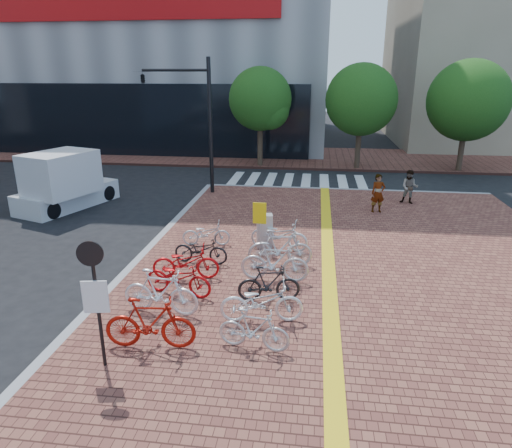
# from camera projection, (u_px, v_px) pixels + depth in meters

# --- Properties ---
(ground) EXTENTS (120.00, 120.00, 0.00)m
(ground) POSITION_uv_depth(u_px,v_px,m) (254.00, 300.00, 12.19)
(ground) COLOR black
(ground) RESTS_ON ground
(kerb_north) EXTENTS (14.00, 0.25, 0.15)m
(kerb_north) POSITION_uv_depth(u_px,v_px,m) (345.00, 190.00, 23.07)
(kerb_north) COLOR gray
(kerb_north) RESTS_ON ground
(far_sidewalk) EXTENTS (70.00, 8.00, 0.15)m
(far_sidewalk) POSITION_uv_depth(u_px,v_px,m) (294.00, 157.00, 31.89)
(far_sidewalk) COLOR brown
(far_sidewalk) RESTS_ON ground
(crosswalk) EXTENTS (7.50, 4.00, 0.01)m
(crosswalk) POSITION_uv_depth(u_px,v_px,m) (297.00, 181.00, 25.28)
(crosswalk) COLOR silver
(crosswalk) RESTS_ON ground
(street_trees) EXTENTS (16.20, 4.60, 6.35)m
(street_trees) POSITION_uv_depth(u_px,v_px,m) (379.00, 102.00, 26.65)
(street_trees) COLOR #38281E
(street_trees) RESTS_ON far_sidewalk
(bike_0) EXTENTS (2.00, 0.72, 1.18)m
(bike_0) POSITION_uv_depth(u_px,v_px,m) (150.00, 323.00, 9.67)
(bike_0) COLOR #A6160B
(bike_0) RESTS_ON sidewalk
(bike_1) EXTENTS (1.97, 0.73, 1.16)m
(bike_1) POSITION_uv_depth(u_px,v_px,m) (161.00, 292.00, 11.06)
(bike_1) COLOR white
(bike_1) RESTS_ON sidewalk
(bike_2) EXTENTS (1.96, 0.99, 0.98)m
(bike_2) POSITION_uv_depth(u_px,v_px,m) (179.00, 278.00, 12.03)
(bike_2) COLOR #B20C0F
(bike_2) RESTS_ON sidewalk
(bike_3) EXTENTS (1.98, 0.93, 1.00)m
(bike_3) POSITION_uv_depth(u_px,v_px,m) (186.00, 262.00, 12.97)
(bike_3) COLOR red
(bike_3) RESTS_ON sidewalk
(bike_4) EXTENTS (1.73, 0.71, 0.89)m
(bike_4) POSITION_uv_depth(u_px,v_px,m) (201.00, 249.00, 14.05)
(bike_4) COLOR black
(bike_4) RESTS_ON sidewalk
(bike_5) EXTENTS (1.68, 0.79, 0.85)m
(bike_5) POSITION_uv_depth(u_px,v_px,m) (206.00, 233.00, 15.48)
(bike_5) COLOR silver
(bike_5) RESTS_ON sidewalk
(bike_6) EXTENTS (1.61, 0.64, 0.94)m
(bike_6) POSITION_uv_depth(u_px,v_px,m) (254.00, 330.00, 9.65)
(bike_6) COLOR silver
(bike_6) RESTS_ON sidewalk
(bike_7) EXTENTS (2.05, 0.97, 1.03)m
(bike_7) POSITION_uv_depth(u_px,v_px,m) (262.00, 302.00, 10.73)
(bike_7) COLOR white
(bike_7) RESTS_ON sidewalk
(bike_8) EXTENTS (1.66, 0.72, 0.97)m
(bike_8) POSITION_uv_depth(u_px,v_px,m) (269.00, 284.00, 11.71)
(bike_8) COLOR black
(bike_8) RESTS_ON sidewalk
(bike_9) EXTENTS (1.94, 0.60, 1.16)m
(bike_9) POSITION_uv_depth(u_px,v_px,m) (275.00, 262.00, 12.79)
(bike_9) COLOR silver
(bike_9) RESTS_ON sidewalk
(bike_10) EXTENTS (2.00, 0.74, 1.17)m
(bike_10) POSITION_uv_depth(u_px,v_px,m) (280.00, 248.00, 13.77)
(bike_10) COLOR #BBBCC1
(bike_10) RESTS_ON sidewalk
(bike_11) EXTENTS (2.04, 1.01, 1.02)m
(bike_11) POSITION_uv_depth(u_px,v_px,m) (279.00, 235.00, 15.08)
(bike_11) COLOR silver
(bike_11) RESTS_ON sidewalk
(pedestrian_a) EXTENTS (0.66, 0.50, 1.62)m
(pedestrian_a) POSITION_uv_depth(u_px,v_px,m) (378.00, 193.00, 19.05)
(pedestrian_a) COLOR gray
(pedestrian_a) RESTS_ON sidewalk
(pedestrian_b) EXTENTS (0.87, 0.76, 1.51)m
(pedestrian_b) POSITION_uv_depth(u_px,v_px,m) (410.00, 187.00, 20.28)
(pedestrian_b) COLOR #4C5460
(pedestrian_b) RESTS_ON sidewalk
(utility_box) EXTENTS (0.58, 0.47, 1.13)m
(utility_box) POSITION_uv_depth(u_px,v_px,m) (265.00, 231.00, 15.33)
(utility_box) COLOR silver
(utility_box) RESTS_ON sidewalk
(yellow_sign) EXTENTS (0.44, 0.11, 1.63)m
(yellow_sign) POSITION_uv_depth(u_px,v_px,m) (260.00, 217.00, 14.87)
(yellow_sign) COLOR #B7B7BC
(yellow_sign) RESTS_ON sidewalk
(notice_sign) EXTENTS (0.50, 0.16, 2.71)m
(notice_sign) POSITION_uv_depth(u_px,v_px,m) (95.00, 290.00, 8.70)
(notice_sign) COLOR black
(notice_sign) RESTS_ON sidewalk
(traffic_light_pole) EXTENTS (3.37, 1.30, 6.27)m
(traffic_light_pole) POSITION_uv_depth(u_px,v_px,m) (179.00, 101.00, 21.23)
(traffic_light_pole) COLOR black
(traffic_light_pole) RESTS_ON sidewalk
(box_truck) EXTENTS (3.26, 4.84, 2.58)m
(box_truck) POSITION_uv_depth(u_px,v_px,m) (64.00, 181.00, 20.13)
(box_truck) COLOR silver
(box_truck) RESTS_ON ground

